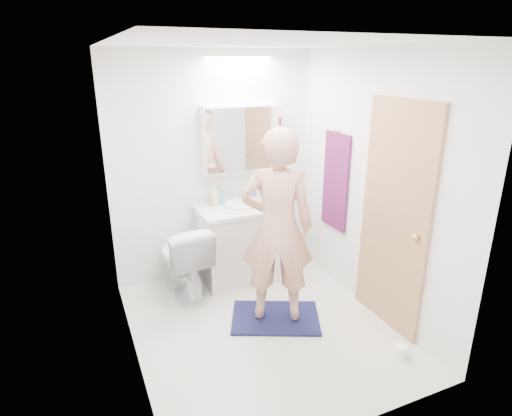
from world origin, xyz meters
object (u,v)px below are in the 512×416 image
medicine_cabinet (242,138)px  toilet_paper_roll (400,351)px  soap_bottle_a (215,195)px  toilet (183,260)px  vanity_cabinet (243,244)px  person (277,227)px  toothbrush_cup (252,196)px  soap_bottle_b (220,195)px

medicine_cabinet → toilet_paper_roll: size_ratio=8.00×
soap_bottle_a → toilet_paper_roll: 2.32m
toilet → medicine_cabinet: bearing=-163.1°
vanity_cabinet → person: person is taller
person → toilet_paper_roll: person is taller
vanity_cabinet → person: (-0.05, -0.90, 0.53)m
toilet → toothbrush_cup: toothbrush_cup is taller
medicine_cabinet → person: (-0.14, -1.11, -0.58)m
vanity_cabinet → toilet_paper_roll: bearing=-70.3°
vanity_cabinet → toothbrush_cup: size_ratio=8.26×
soap_bottle_a → soap_bottle_b: soap_bottle_a is taller
toothbrush_cup → vanity_cabinet: bearing=-137.9°
soap_bottle_a → toilet_paper_roll: bearing=-65.2°
toilet → person: 1.15m
medicine_cabinet → soap_bottle_b: (-0.28, -0.03, -0.58)m
medicine_cabinet → person: size_ratio=0.51×
toilet → toilet_paper_roll: size_ratio=7.03×
soap_bottle_a → toothbrush_cup: 0.44m
person → toilet_paper_roll: 1.42m
person → soap_bottle_b: 1.09m
vanity_cabinet → toothbrush_cup: 0.54m
person → soap_bottle_b: size_ratio=9.15×
vanity_cabinet → soap_bottle_a: size_ratio=3.99×
soap_bottle_b → toothbrush_cup: 0.37m
toilet → soap_bottle_a: 0.75m
medicine_cabinet → soap_bottle_b: medicine_cabinet is taller
vanity_cabinet → person: 1.05m
person → soap_bottle_b: (-0.14, 1.08, -0.00)m
soap_bottle_a → soap_bottle_b: 0.07m
toilet → toothbrush_cup: (0.88, 0.28, 0.48)m
medicine_cabinet → soap_bottle_b: bearing=-173.9°
soap_bottle_a → medicine_cabinet: bearing=9.9°
toilet_paper_roll → vanity_cabinet: bearing=109.7°
vanity_cabinet → toilet: vanity_cabinet is taller
soap_bottle_a → toilet_paper_roll: soap_bottle_a is taller
toothbrush_cup → toilet_paper_roll: 2.17m
medicine_cabinet → toilet: size_ratio=1.14×
toothbrush_cup → medicine_cabinet: bearing=150.0°
vanity_cabinet → toothbrush_cup: (0.18, 0.16, 0.48)m
medicine_cabinet → toothbrush_cup: size_ratio=8.08×
vanity_cabinet → toothbrush_cup: bearing=42.1°
toilet → soap_bottle_b: bearing=-155.4°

